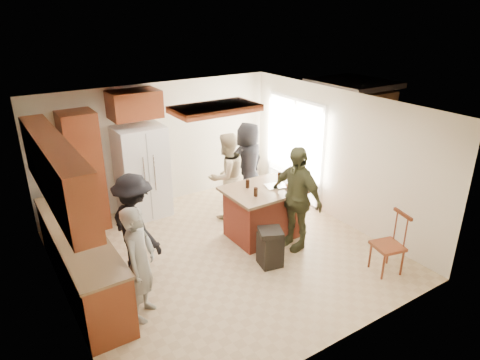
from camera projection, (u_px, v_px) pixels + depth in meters
room_shell at (343, 139)px, 10.34m from camera, size 8.00×5.20×5.00m
person_front_left at (140, 264)px, 5.50m from camera, size 0.71×0.72×1.61m
person_behind_left at (227, 176)px, 8.17m from camera, size 0.89×0.63×1.69m
person_behind_right at (248, 163)px, 8.80m from camera, size 0.96×0.76×1.71m
person_side_right at (296, 198)px, 7.11m from camera, size 0.68×1.12×1.81m
person_counter at (135, 225)px, 6.42m from camera, size 0.74×1.14×1.63m
left_cabinetry at (72, 230)px, 6.01m from camera, size 0.64×3.00×2.30m
back_wall_units at (97, 155)px, 7.70m from camera, size 1.80×0.60×2.45m
refrigerator at (142, 172)px, 8.22m from camera, size 0.90×0.76×1.80m
kitchen_island at (262, 212)px, 7.58m from camera, size 1.28×1.03×0.93m
island_items at (277, 185)px, 7.44m from camera, size 0.90×0.60×0.15m
trash_bin at (270, 247)px, 6.79m from camera, size 0.48×0.48×0.63m
spindle_chair at (389, 246)px, 6.57m from camera, size 0.51×0.51×0.99m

